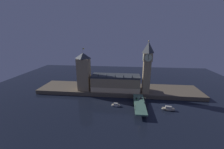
# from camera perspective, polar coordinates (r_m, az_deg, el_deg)

# --- Properties ---
(ground_plane) EXTENTS (400.00, 400.00, 0.00)m
(ground_plane) POSITION_cam_1_polar(r_m,az_deg,el_deg) (160.78, 1.70, -12.35)
(ground_plane) COLOR black
(embankment) EXTENTS (220.00, 42.00, 5.23)m
(embankment) POSITION_cam_1_polar(r_m,az_deg,el_deg) (194.93, 2.58, -6.25)
(embankment) COLOR brown
(embankment) RESTS_ON ground_plane
(parliament_hall) EXTENTS (63.27, 23.08, 24.51)m
(parliament_hall) POSITION_cam_1_polar(r_m,az_deg,el_deg) (183.93, 1.51, -3.35)
(parliament_hall) COLOR tan
(parliament_hall) RESTS_ON embankment
(clock_tower) EXTENTS (10.95, 11.06, 65.46)m
(clock_tower) POSITION_cam_1_polar(r_m,az_deg,el_deg) (173.00, 14.36, 3.31)
(clock_tower) COLOR tan
(clock_tower) RESTS_ON embankment
(victoria_tower) EXTENTS (15.42, 15.42, 55.69)m
(victoria_tower) POSITION_cam_1_polar(r_m,az_deg,el_deg) (184.82, -11.61, 1.20)
(victoria_tower) COLOR tan
(victoria_tower) RESTS_ON embankment
(bridge) EXTENTS (11.63, 46.00, 5.83)m
(bridge) POSITION_cam_1_polar(r_m,az_deg,el_deg) (154.92, 11.31, -12.13)
(bridge) COLOR #4C7560
(bridge) RESTS_ON ground_plane
(car_northbound_lead) EXTENTS (2.09, 4.78, 1.55)m
(car_northbound_lead) POSITION_cam_1_polar(r_m,az_deg,el_deg) (161.42, 10.16, -9.88)
(car_northbound_lead) COLOR #235633
(car_northbound_lead) RESTS_ON bridge
(car_southbound_trail) EXTENTS (1.94, 4.11, 1.43)m
(car_southbound_trail) POSITION_cam_1_polar(r_m,az_deg,el_deg) (164.66, 11.89, -9.46)
(car_southbound_trail) COLOR black
(car_southbound_trail) RESTS_ON bridge
(pedestrian_near_rail) EXTENTS (0.38, 0.38, 1.58)m
(pedestrian_near_rail) POSITION_cam_1_polar(r_m,az_deg,el_deg) (144.80, 9.63, -12.99)
(pedestrian_near_rail) COLOR black
(pedestrian_near_rail) RESTS_ON bridge
(pedestrian_mid_walk) EXTENTS (0.38, 0.38, 1.79)m
(pedestrian_mid_walk) POSITION_cam_1_polar(r_m,az_deg,el_deg) (153.88, 13.31, -11.32)
(pedestrian_mid_walk) COLOR black
(pedestrian_mid_walk) RESTS_ON bridge
(street_lamp_near) EXTENTS (1.34, 0.60, 6.23)m
(street_lamp_near) POSITION_cam_1_polar(r_m,az_deg,el_deg) (138.86, 9.65, -12.88)
(street_lamp_near) COLOR #2D3333
(street_lamp_near) RESTS_ON bridge
(street_lamp_mid) EXTENTS (1.34, 0.60, 6.91)m
(street_lamp_mid) POSITION_cam_1_polar(r_m,az_deg,el_deg) (152.86, 13.52, -10.12)
(street_lamp_mid) COLOR #2D3333
(street_lamp_mid) RESTS_ON bridge
(street_lamp_far) EXTENTS (1.34, 0.60, 6.40)m
(street_lamp_far) POSITION_cam_1_polar(r_m,az_deg,el_deg) (165.20, 9.05, -7.94)
(street_lamp_far) COLOR #2D3333
(street_lamp_far) RESTS_ON bridge
(boat_upstream) EXTENTS (10.29, 4.45, 3.89)m
(boat_upstream) POSITION_cam_1_polar(r_m,az_deg,el_deg) (156.48, 1.55, -12.60)
(boat_upstream) COLOR white
(boat_upstream) RESTS_ON ground_plane
(boat_downstream) EXTENTS (14.27, 6.32, 4.65)m
(boat_downstream) POSITION_cam_1_polar(r_m,az_deg,el_deg) (160.32, 22.35, -13.05)
(boat_downstream) COLOR #B2A893
(boat_downstream) RESTS_ON ground_plane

